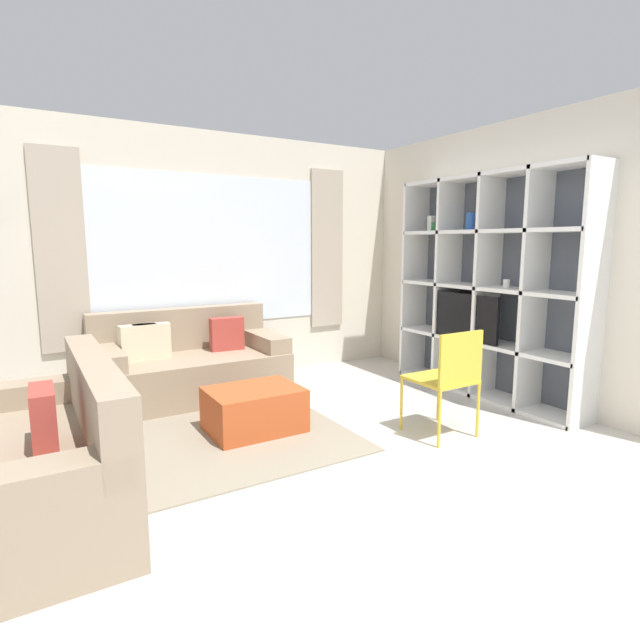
# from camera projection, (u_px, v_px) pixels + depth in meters

# --- Properties ---
(ground_plane) EXTENTS (16.00, 16.00, 0.00)m
(ground_plane) POSITION_uv_depth(u_px,v_px,m) (420.00, 521.00, 2.77)
(ground_plane) COLOR beige
(wall_back) EXTENTS (5.89, 0.11, 2.70)m
(wall_back) POSITION_uv_depth(u_px,v_px,m) (211.00, 259.00, 5.44)
(wall_back) COLOR beige
(wall_back) RESTS_ON ground_plane
(wall_right) EXTENTS (0.07, 4.56, 2.70)m
(wall_right) POSITION_uv_depth(u_px,v_px,m) (486.00, 260.00, 5.20)
(wall_right) COLOR beige
(wall_right) RESTS_ON ground_plane
(area_rug) EXTENTS (2.69, 1.90, 0.01)m
(area_rug) POSITION_uv_depth(u_px,v_px,m) (169.00, 444.00, 3.82)
(area_rug) COLOR gray
(area_rug) RESTS_ON ground_plane
(shelving_unit) EXTENTS (0.39, 2.15, 2.19)m
(shelving_unit) POSITION_uv_depth(u_px,v_px,m) (489.00, 288.00, 4.95)
(shelving_unit) COLOR #515660
(shelving_unit) RESTS_ON ground_plane
(couch_main) EXTENTS (1.80, 0.91, 0.86)m
(couch_main) POSITION_uv_depth(u_px,v_px,m) (190.00, 366.00, 4.97)
(couch_main) COLOR gray
(couch_main) RESTS_ON ground_plane
(couch_side) EXTENTS (0.91, 1.76, 0.86)m
(couch_side) POSITION_uv_depth(u_px,v_px,m) (42.00, 461.00, 2.83)
(couch_side) COLOR gray
(couch_side) RESTS_ON ground_plane
(ottoman) EXTENTS (0.74, 0.56, 0.36)m
(ottoman) POSITION_uv_depth(u_px,v_px,m) (254.00, 410.00, 4.07)
(ottoman) COLOR #B74C23
(ottoman) RESTS_ON ground_plane
(folding_chair) EXTENTS (0.44, 0.46, 0.86)m
(folding_chair) POSITION_uv_depth(u_px,v_px,m) (448.00, 374.00, 3.90)
(folding_chair) COLOR gold
(folding_chair) RESTS_ON ground_plane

